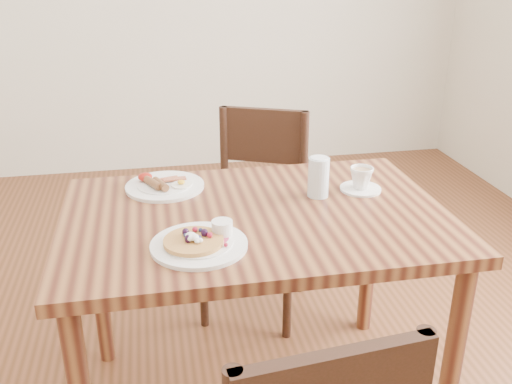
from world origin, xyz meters
The scene contains 6 objects.
dining_table centered at (0.00, 0.00, 0.65)m, with size 1.20×0.80×0.75m.
chair_far centered at (0.13, 0.62, 0.49)m, with size 0.55×0.55×0.88m.
pancake_plate centered at (-0.19, -0.19, 0.76)m, with size 0.27×0.27×0.06m.
breakfast_plate centered at (-0.27, 0.26, 0.76)m, with size 0.27×0.27×0.04m.
teacup_saucer centered at (0.39, 0.11, 0.79)m, with size 0.14×0.14×0.08m.
water_glass centered at (0.23, 0.09, 0.82)m, with size 0.07×0.07×0.13m, color silver.
Camera 1 is at (-0.31, -1.58, 1.51)m, focal length 40.00 mm.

